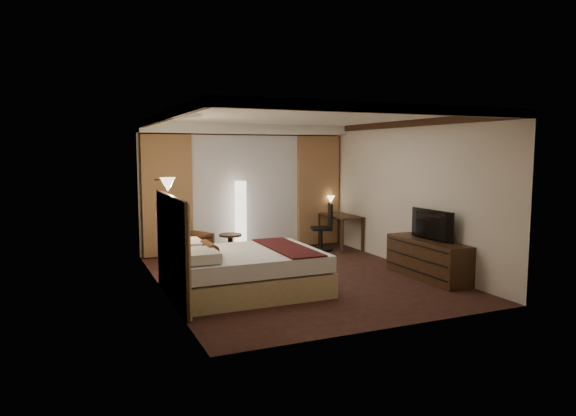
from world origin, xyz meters
name	(u,v)px	position (x,y,z in m)	size (l,w,h in m)	color
floor	(297,277)	(0.00, 0.00, 0.00)	(4.50, 5.50, 0.01)	black
ceiling	(298,117)	(0.00, 0.00, 2.70)	(4.50, 5.50, 0.01)	white
back_wall	(245,188)	(0.00, 2.75, 1.35)	(4.50, 0.02, 2.70)	silver
left_wall	(162,204)	(-2.25, 0.00, 1.35)	(0.02, 5.50, 2.70)	silver
right_wall	(408,194)	(2.25, 0.00, 1.35)	(0.02, 5.50, 2.70)	silver
crown_molding	(298,121)	(0.00, 0.00, 2.64)	(4.50, 5.50, 0.12)	black
soffit	(248,129)	(0.00, 2.50, 2.60)	(4.50, 0.50, 0.20)	white
curtain_sheer	(246,193)	(0.00, 2.67, 1.25)	(2.48, 0.04, 2.45)	silver
curtain_left_drape	(167,196)	(-1.70, 2.61, 1.25)	(1.00, 0.14, 2.45)	#AA7D4D
curtain_right_drape	(318,190)	(1.70, 2.61, 1.25)	(1.00, 0.14, 2.45)	#AA7D4D
wall_sconce	(168,185)	(-2.09, 0.34, 1.62)	(0.24, 0.24, 0.24)	white
bed	(247,271)	(-1.08, -0.52, 0.32)	(2.21, 1.73, 0.65)	white
headboard	(173,249)	(-2.20, -0.52, 0.75)	(0.12, 2.03, 1.50)	tan
armchair	(189,247)	(-1.49, 1.65, 0.35)	(0.67, 0.63, 0.69)	#442C14
side_table	(231,246)	(-0.60, 1.92, 0.25)	(0.45, 0.45, 0.50)	black
floor_lamp	(241,217)	(-0.22, 2.39, 0.77)	(0.32, 0.32, 1.53)	white
desk	(340,232)	(1.95, 2.01, 0.38)	(0.55, 1.18, 0.75)	black
desk_lamp	(331,205)	(1.95, 2.45, 0.92)	(0.18, 0.18, 0.34)	#FFD899
office_chair	(321,227)	(1.46, 1.96, 0.52)	(0.50, 0.50, 1.04)	black
dresser	(428,259)	(2.00, -0.93, 0.33)	(0.50, 1.69, 0.66)	black
television	(427,223)	(1.97, -0.93, 0.94)	(0.99, 0.57, 0.13)	black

